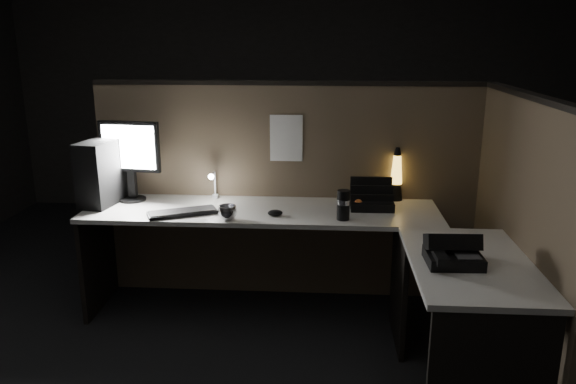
# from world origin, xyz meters

# --- Properties ---
(floor) EXTENTS (6.00, 6.00, 0.00)m
(floor) POSITION_xyz_m (0.00, 0.00, 0.00)
(floor) COLOR black
(floor) RESTS_ON ground
(room_shell) EXTENTS (6.00, 6.00, 6.00)m
(room_shell) POSITION_xyz_m (0.00, 0.00, 1.62)
(room_shell) COLOR silver
(room_shell) RESTS_ON ground
(partition_back) EXTENTS (2.66, 0.06, 1.50)m
(partition_back) POSITION_xyz_m (0.00, 0.93, 0.75)
(partition_back) COLOR brown
(partition_back) RESTS_ON ground
(partition_right) EXTENTS (0.06, 1.66, 1.50)m
(partition_right) POSITION_xyz_m (1.33, 0.10, 0.75)
(partition_right) COLOR brown
(partition_right) RESTS_ON ground
(desk) EXTENTS (2.60, 1.60, 0.73)m
(desk) POSITION_xyz_m (0.18, 0.25, 0.58)
(desk) COLOR beige
(desk) RESTS_ON ground
(pc_tower) EXTENTS (0.25, 0.43, 0.43)m
(pc_tower) POSITION_xyz_m (-1.22, 0.68, 0.94)
(pc_tower) COLOR black
(pc_tower) RESTS_ON desk
(monitor) EXTENTS (0.42, 0.18, 0.54)m
(monitor) POSITION_xyz_m (-1.06, 0.75, 1.06)
(monitor) COLOR black
(monitor) RESTS_ON desk
(keyboard) EXTENTS (0.45, 0.31, 0.02)m
(keyboard) POSITION_xyz_m (-0.64, 0.45, 0.74)
(keyboard) COLOR black
(keyboard) RESTS_ON desk
(mouse) EXTENTS (0.11, 0.09, 0.04)m
(mouse) POSITION_xyz_m (-0.05, 0.47, 0.75)
(mouse) COLOR black
(mouse) RESTS_ON desk
(clip_lamp) EXTENTS (0.04, 0.16, 0.20)m
(clip_lamp) POSITION_xyz_m (-0.50, 0.77, 0.85)
(clip_lamp) COLOR silver
(clip_lamp) RESTS_ON desk
(organizer) EXTENTS (0.28, 0.25, 0.21)m
(organizer) POSITION_xyz_m (0.57, 0.69, 0.78)
(organizer) COLOR black
(organizer) RESTS_ON desk
(lava_lamp) EXTENTS (0.10, 0.10, 0.36)m
(lava_lamp) POSITION_xyz_m (0.74, 0.88, 0.88)
(lava_lamp) COLOR black
(lava_lamp) RESTS_ON desk
(travel_mug) EXTENTS (0.08, 0.08, 0.19)m
(travel_mug) POSITION_xyz_m (0.38, 0.42, 0.82)
(travel_mug) COLOR black
(travel_mug) RESTS_ON desk
(steel_mug) EXTENTS (0.15, 0.15, 0.09)m
(steel_mug) POSITION_xyz_m (-0.33, 0.37, 0.78)
(steel_mug) COLOR #BBBCC3
(steel_mug) RESTS_ON desk
(figurine) EXTENTS (0.05, 0.05, 0.05)m
(figurine) POSITION_xyz_m (0.48, 0.63, 0.77)
(figurine) COLOR orange
(figurine) RESTS_ON desk
(pinned_paper) EXTENTS (0.22, 0.00, 0.32)m
(pinned_paper) POSITION_xyz_m (-0.01, 0.90, 1.15)
(pinned_paper) COLOR white
(pinned_paper) RESTS_ON partition_back
(desk_phone) EXTENTS (0.27, 0.28, 0.16)m
(desk_phone) POSITION_xyz_m (0.90, -0.23, 0.79)
(desk_phone) COLOR black
(desk_phone) RESTS_ON desk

